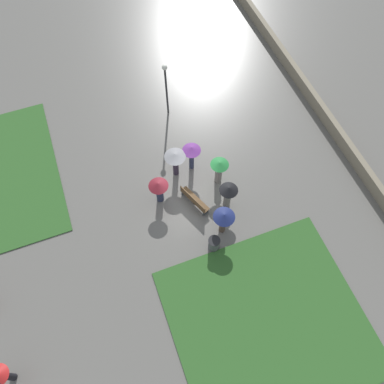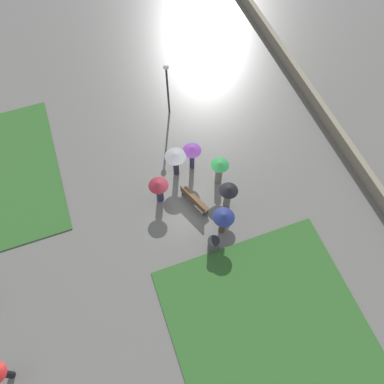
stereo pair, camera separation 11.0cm
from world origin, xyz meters
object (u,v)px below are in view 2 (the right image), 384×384
(lamp_post, at_px, (167,83))
(trash_bin, at_px, (213,244))
(park_bench, at_px, (194,200))
(crowd_person_purple, at_px, (192,152))
(crowd_person_navy, at_px, (223,219))
(crowd_person_maroon, at_px, (159,188))
(crowd_person_green, at_px, (219,169))
(crowd_person_black, at_px, (228,194))
(crowd_person_grey, at_px, (176,159))

(lamp_post, relative_size, trash_bin, 4.17)
(park_bench, bearing_deg, crowd_person_purple, -39.76)
(crowd_person_navy, distance_m, crowd_person_purple, 4.32)
(crowd_person_maroon, distance_m, crowd_person_green, 3.46)
(crowd_person_maroon, height_order, crowd_person_black, crowd_person_black)
(park_bench, bearing_deg, crowd_person_maroon, 37.99)
(lamp_post, relative_size, crowd_person_purple, 1.98)
(crowd_person_green, bearing_deg, crowd_person_navy, 47.14)
(lamp_post, bearing_deg, crowd_person_purple, 179.30)
(crowd_person_navy, bearing_deg, crowd_person_maroon, 41.58)
(crowd_person_purple, height_order, crowd_person_black, crowd_person_purple)
(lamp_post, xyz_separation_m, crowd_person_grey, (-4.51, 1.04, -1.05))
(crowd_person_navy, bearing_deg, crowd_person_black, -30.68)
(crowd_person_black, bearing_deg, crowd_person_green, -174.95)
(trash_bin, xyz_separation_m, crowd_person_black, (2.08, -1.61, 0.81))
(crowd_person_grey, bearing_deg, park_bench, -114.27)
(park_bench, relative_size, crowd_person_purple, 0.99)
(crowd_person_grey, relative_size, crowd_person_green, 1.03)
(crowd_person_navy, relative_size, crowd_person_purple, 0.97)
(trash_bin, bearing_deg, crowd_person_grey, 3.73)
(park_bench, xyz_separation_m, crowd_person_green, (0.92, -1.81, 0.76))
(park_bench, xyz_separation_m, crowd_person_grey, (2.24, 0.26, 1.01))
(trash_bin, relative_size, crowd_person_grey, 0.48)
(trash_bin, bearing_deg, crowd_person_purple, -7.49)
(crowd_person_grey, bearing_deg, crowd_person_maroon, -167.65)
(crowd_person_grey, bearing_deg, trash_bin, -117.18)
(park_bench, relative_size, trash_bin, 2.09)
(crowd_person_green, bearing_deg, crowd_person_maroon, -24.77)
(lamp_post, height_order, crowd_person_black, lamp_post)
(park_bench, distance_m, crowd_person_navy, 2.36)
(crowd_person_grey, bearing_deg, crowd_person_purple, -25.91)
(trash_bin, xyz_separation_m, crowd_person_navy, (0.75, -0.79, 0.96))
(lamp_post, bearing_deg, crowd_person_green, -169.96)
(park_bench, height_order, crowd_person_black, crowd_person_black)
(crowd_person_navy, bearing_deg, crowd_person_green, -17.24)
(trash_bin, bearing_deg, lamp_post, -4.34)
(crowd_person_grey, bearing_deg, crowd_person_green, -63.39)
(lamp_post, bearing_deg, crowd_person_maroon, 157.28)
(crowd_person_green, bearing_deg, crowd_person_purple, -76.91)
(crowd_person_maroon, xyz_separation_m, crowd_person_navy, (-2.93, -2.50, 0.20))
(crowd_person_navy, height_order, crowd_person_black, crowd_person_navy)
(crowd_person_green, bearing_deg, lamp_post, -104.49)
(crowd_person_black, xyz_separation_m, crowd_person_green, (1.58, -0.14, -0.05))
(crowd_person_navy, xyz_separation_m, crowd_person_purple, (4.32, 0.12, 0.10))
(crowd_person_maroon, height_order, crowd_person_purple, crowd_person_purple)
(crowd_person_green, bearing_deg, crowd_person_grey, -57.00)
(lamp_post, relative_size, crowd_person_maroon, 2.23)
(crowd_person_navy, relative_size, crowd_person_black, 1.02)
(park_bench, distance_m, crowd_person_purple, 2.66)
(lamp_post, xyz_separation_m, crowd_person_green, (-5.83, -1.03, -1.31))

